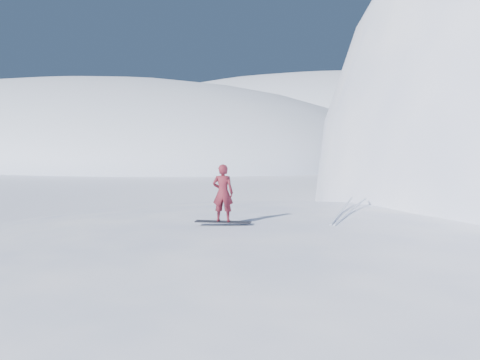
# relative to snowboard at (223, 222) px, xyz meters

# --- Properties ---
(ground) EXTENTS (400.00, 400.00, 0.00)m
(ground) POSITION_rel_snowboard_xyz_m (3.31, -1.72, -2.41)
(ground) COLOR white
(ground) RESTS_ON ground
(near_ridge) EXTENTS (36.00, 28.00, 4.80)m
(near_ridge) POSITION_rel_snowboard_xyz_m (4.31, 1.28, -2.41)
(near_ridge) COLOR white
(near_ridge) RESTS_ON ground
(far_ridge_a) EXTENTS (120.00, 70.00, 28.00)m
(far_ridge_a) POSITION_rel_snowboard_xyz_m (-66.69, 58.28, -2.41)
(far_ridge_a) COLOR white
(far_ridge_a) RESTS_ON ground
(far_ridge_c) EXTENTS (140.00, 90.00, 36.00)m
(far_ridge_c) POSITION_rel_snowboard_xyz_m (-36.69, 108.28, -2.41)
(far_ridge_c) COLOR white
(far_ridge_c) RESTS_ON ground
(wind_bumps) EXTENTS (16.00, 14.40, 1.00)m
(wind_bumps) POSITION_rel_snowboard_xyz_m (2.76, 0.40, -2.41)
(wind_bumps) COLOR white
(wind_bumps) RESTS_ON ground
(snowboard) EXTENTS (1.58, 0.79, 0.03)m
(snowboard) POSITION_rel_snowboard_xyz_m (0.00, 0.00, 0.00)
(snowboard) COLOR black
(snowboard) RESTS_ON near_ridge
(snowboarder) EXTENTS (0.68, 0.55, 1.60)m
(snowboarder) POSITION_rel_snowboard_xyz_m (0.00, 0.00, 0.81)
(snowboarder) COLOR maroon
(snowboarder) RESTS_ON snowboard
(board_tracks) EXTENTS (1.32, 5.96, 0.04)m
(board_tracks) POSITION_rel_snowboard_xyz_m (2.35, 3.99, 0.01)
(board_tracks) COLOR silver
(board_tracks) RESTS_ON ground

